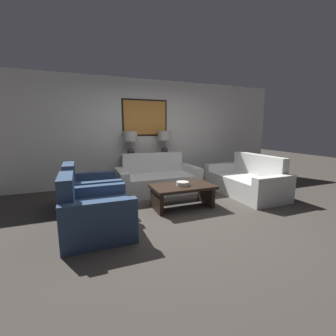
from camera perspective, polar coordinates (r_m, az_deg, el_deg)
The scene contains 11 objects.
ground_plane at distance 3.94m, azimuth 4.29°, elevation -11.47°, with size 20.00×20.00×0.00m, color #3D3833.
back_wall at distance 5.95m, azimuth -5.92°, elevation 8.99°, with size 7.79×0.12×2.65m.
console_table at distance 5.80m, azimuth -5.04°, elevation -0.53°, with size 1.32×0.38×0.75m.
table_lamp_left at distance 5.59m, azimuth -9.56°, elevation 7.24°, with size 0.35×0.35×0.62m.
table_lamp_right at distance 5.84m, azimuth -0.95°, elevation 7.50°, with size 0.35×0.35×0.62m.
couch_by_back_wall at distance 5.15m, azimuth -2.76°, elevation -2.95°, with size 1.82×0.92×0.86m.
couch_by_side at distance 5.28m, azimuth 19.16°, elevation -3.19°, with size 0.92×1.82×0.86m.
coffee_table at distance 4.15m, azimuth 3.67°, elevation -5.89°, with size 1.13×0.67×0.42m.
decorative_bowl at distance 4.08m, azimuth 3.71°, elevation -3.97°, with size 0.23×0.23×0.07m.
armchair_near_back_wall at distance 4.29m, azimuth -19.06°, elevation -6.13°, with size 0.91×0.94×0.86m.
armchair_near_camera at distance 3.29m, azimuth -18.16°, elevation -11.07°, with size 0.91×0.94×0.86m.
Camera 1 is at (-1.61, -3.29, 1.46)m, focal length 24.00 mm.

